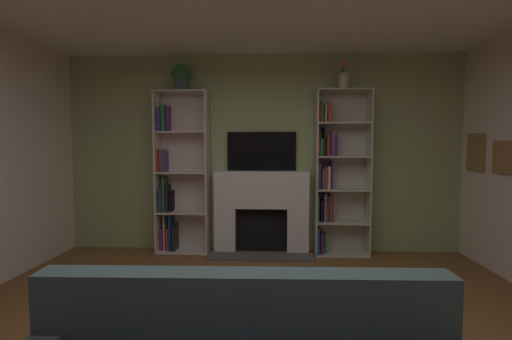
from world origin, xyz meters
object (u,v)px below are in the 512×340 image
(coffee_table, at_px, (252,328))
(vase_with_flowers, at_px, (344,79))
(fireplace, at_px, (261,209))
(bookshelf_left, at_px, (178,177))
(bookshelf_right, at_px, (335,173))
(tv, at_px, (262,151))
(potted_plant, at_px, (181,76))

(coffee_table, bearing_deg, vase_with_flowers, 68.94)
(fireplace, bearing_deg, bookshelf_left, 179.22)
(bookshelf_left, height_order, bookshelf_right, same)
(tv, relative_size, coffee_table, 1.01)
(vase_with_flowers, relative_size, coffee_table, 0.43)
(bookshelf_left, distance_m, potted_plant, 1.37)
(bookshelf_right, xyz_separation_m, coffee_table, (-0.95, -2.74, -0.72))
(vase_with_flowers, xyz_separation_m, coffee_table, (-1.04, -2.71, -1.97))
(bookshelf_left, xyz_separation_m, potted_plant, (0.08, -0.05, 1.37))
(bookshelf_left, bearing_deg, vase_with_flowers, -1.17)
(fireplace, relative_size, tv, 1.46)
(tv, relative_size, bookshelf_right, 0.43)
(fireplace, bearing_deg, coffee_table, -89.15)
(bookshelf_right, height_order, vase_with_flowers, vase_with_flowers)
(potted_plant, distance_m, coffee_table, 3.57)
(bookshelf_left, height_order, potted_plant, potted_plant)
(fireplace, relative_size, potted_plant, 3.79)
(potted_plant, xyz_separation_m, vase_with_flowers, (2.17, 0.00, -0.06))
(potted_plant, bearing_deg, fireplace, 1.60)
(bookshelf_left, bearing_deg, tv, 3.62)
(vase_with_flowers, bearing_deg, coffee_table, -111.06)
(bookshelf_right, relative_size, coffee_table, 2.37)
(bookshelf_left, distance_m, bookshelf_right, 2.16)
(bookshelf_right, relative_size, potted_plant, 6.04)
(tv, distance_m, coffee_table, 3.01)
(fireplace, height_order, tv, tv)
(tv, distance_m, bookshelf_right, 1.04)
(potted_plant, height_order, vase_with_flowers, vase_with_flowers)
(fireplace, bearing_deg, tv, 90.00)
(tv, xyz_separation_m, bookshelf_right, (1.00, -0.09, -0.30))
(fireplace, bearing_deg, bookshelf_right, 0.27)
(tv, bearing_deg, bookshelf_right, -4.88)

